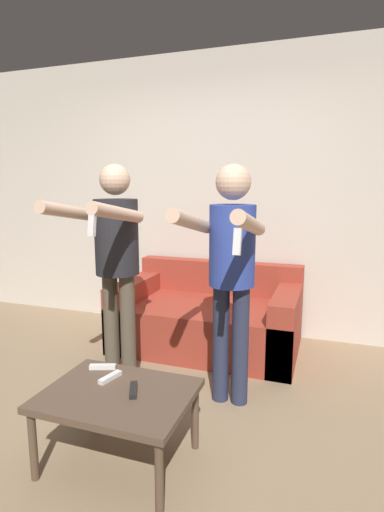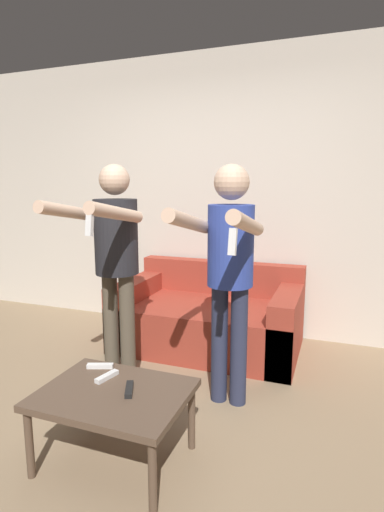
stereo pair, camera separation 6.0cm
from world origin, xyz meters
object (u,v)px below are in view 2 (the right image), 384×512
coffee_table (114,399)px  remote_far (100,366)px  person_standing_right (229,260)px  person_standing_left (115,251)px  remote_near (129,389)px  remote_mid (107,376)px  couch (209,319)px

coffee_table → remote_far: size_ratio=4.93×
remote_far → person_standing_right: bearing=42.4°
person_standing_left → remote_far: (0.22, -0.56, -0.58)m
remote_near → remote_mid: (-0.18, 0.08, 0.00)m
remote_near → remote_mid: size_ratio=0.98×
person_standing_left → coffee_table: 1.09m
remote_mid → remote_far: 0.15m
remote_far → person_standing_left: bearing=111.3°
couch → remote_near: size_ratio=10.53×
person_standing_left → couch: bearing=65.1°
couch → remote_far: (-0.20, -1.46, 0.16)m
remote_mid → coffee_table: bearing=-45.0°
remote_near → remote_mid: bearing=156.0°
person_standing_left → remote_mid: size_ratio=10.31×
person_standing_right → remote_near: (-0.32, -0.74, -0.57)m
remote_mid → couch: bearing=86.7°
couch → person_standing_left: size_ratio=1.00×
remote_far → remote_mid: bearing=-42.5°
person_standing_left → person_standing_right: person_standing_left is taller
person_standing_left → coffee_table: bearing=-60.6°
person_standing_right → person_standing_left: bearing=179.7°
remote_far → coffee_table: bearing=-43.7°
coffee_table → remote_far: remote_far is taller
person_standing_left → person_standing_right: (0.83, -0.00, -0.01)m
coffee_table → couch: bearing=90.6°
couch → coffee_table: bearing=-89.4°
person_standing_right → coffee_table: (-0.40, -0.76, -0.62)m
couch → coffee_table: couch is taller
remote_mid → remote_far: same height
remote_mid → remote_far: bearing=137.5°
couch → coffee_table: size_ratio=2.11×
person_standing_right → remote_mid: bearing=-127.5°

